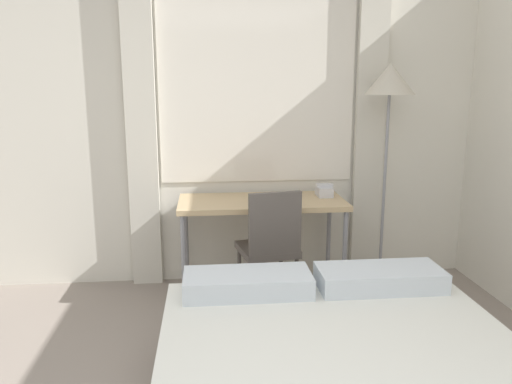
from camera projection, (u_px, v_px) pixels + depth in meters
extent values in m
cube|color=silver|center=(225.00, 121.00, 4.08)|extent=(5.16, 0.05, 2.70)
cube|color=white|center=(257.00, 90.00, 4.02)|extent=(1.58, 0.01, 1.50)
cube|color=beige|center=(141.00, 128.00, 3.95)|extent=(0.24, 0.06, 2.60)
cube|color=beige|center=(370.00, 127.00, 4.14)|extent=(0.24, 0.06, 2.60)
cube|color=tan|center=(262.00, 202.00, 3.87)|extent=(1.28, 0.58, 0.04)
cylinder|color=gray|center=(184.00, 263.00, 3.65)|extent=(0.04, 0.04, 0.73)
cylinder|color=gray|center=(344.00, 257.00, 3.77)|extent=(0.04, 0.04, 0.73)
cylinder|color=gray|center=(186.00, 242.00, 4.14)|extent=(0.04, 0.04, 0.73)
cylinder|color=gray|center=(329.00, 238.00, 4.25)|extent=(0.04, 0.04, 0.73)
cube|color=#59514C|center=(267.00, 249.00, 3.70)|extent=(0.47, 0.47, 0.05)
cube|color=#59514C|center=(275.00, 224.00, 3.48)|extent=(0.38, 0.11, 0.45)
cylinder|color=#59514C|center=(251.00, 290.00, 3.54)|extent=(0.03, 0.03, 0.42)
cylinder|color=#59514C|center=(296.00, 285.00, 3.64)|extent=(0.03, 0.03, 0.42)
cylinder|color=#59514C|center=(239.00, 273.00, 3.86)|extent=(0.03, 0.03, 0.42)
cylinder|color=#59514C|center=(281.00, 269.00, 3.96)|extent=(0.03, 0.03, 0.42)
cube|color=silver|center=(247.00, 283.00, 2.88)|extent=(0.73, 0.32, 0.12)
cube|color=silver|center=(380.00, 278.00, 2.95)|extent=(0.73, 0.32, 0.12)
cylinder|color=#4C4C51|center=(379.00, 285.00, 4.14)|extent=(0.25, 0.25, 0.03)
cylinder|color=gray|center=(384.00, 193.00, 3.97)|extent=(0.02, 0.02, 1.54)
cone|color=beige|center=(390.00, 79.00, 3.78)|extent=(0.38, 0.38, 0.23)
cube|color=silver|center=(324.00, 191.00, 3.99)|extent=(0.11, 0.17, 0.08)
cube|color=silver|center=(324.00, 185.00, 3.98)|extent=(0.13, 0.06, 0.02)
cube|color=maroon|center=(273.00, 199.00, 3.82)|extent=(0.26, 0.15, 0.02)
cube|color=white|center=(273.00, 199.00, 3.82)|extent=(0.24, 0.14, 0.01)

